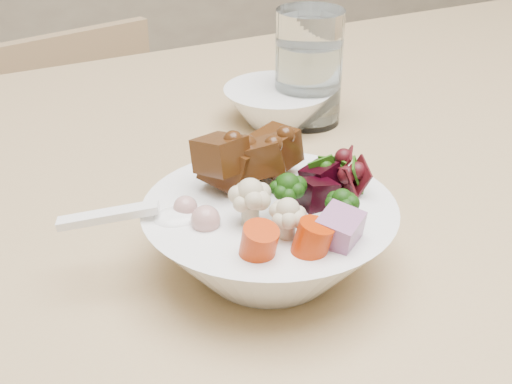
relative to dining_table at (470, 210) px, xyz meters
The scene contains 6 objects.
dining_table is the anchor object (origin of this frame).
chair_far 0.83m from the dining_table, 116.22° to the left, with size 0.45×0.45×0.78m.
food_bowl 0.36m from the dining_table, 156.28° to the right, with size 0.21×0.21×0.11m.
soup_spoon 0.44m from the dining_table, 162.67° to the right, with size 0.12×0.05×0.02m.
water_glass 0.25m from the dining_table, 138.69° to the left, with size 0.08×0.08×0.14m.
side_bowl 0.26m from the dining_table, 142.78° to the left, with size 0.13×0.13×0.04m, color white, non-canonical shape.
Camera 1 is at (-0.42, -0.48, 1.17)m, focal length 50.00 mm.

